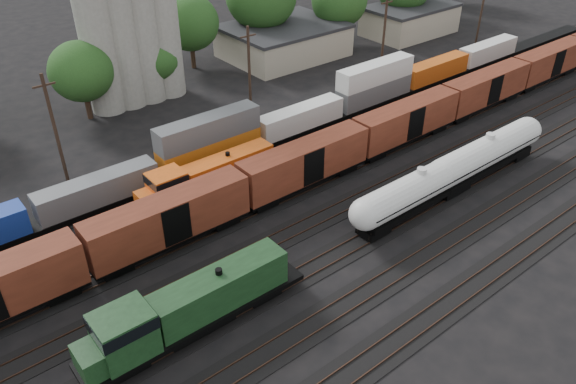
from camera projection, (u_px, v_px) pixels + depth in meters
ground at (285, 236)px, 51.64m from camera, size 600.00×600.00×0.00m
tracks at (285, 235)px, 51.62m from camera, size 180.00×33.20×0.20m
green_locomotive at (183, 310)px, 39.97m from camera, size 17.95×3.17×4.75m
tank_car_a at (419, 188)px, 53.40m from camera, size 17.58×3.15×4.61m
tank_car_b at (487, 153)px, 59.08m from camera, size 17.98×3.22×4.71m
orange_locomotive at (205, 177)px, 55.72m from camera, size 16.53×2.76×4.13m
boxcar_string at (305, 163)px, 56.64m from camera, size 169.00×2.90×4.20m
container_wall at (97, 187)px, 54.18m from camera, size 161.27×2.60×5.80m
grain_silo at (127, 19)px, 70.68m from camera, size 13.40×5.00×29.00m
industrial_sheds at (162, 80)px, 76.71m from camera, size 119.38×17.26×5.10m
tree_band at (132, 36)px, 75.90m from camera, size 165.16×16.84×14.52m
utility_poles at (162, 98)px, 62.59m from camera, size 122.20×0.36×12.00m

